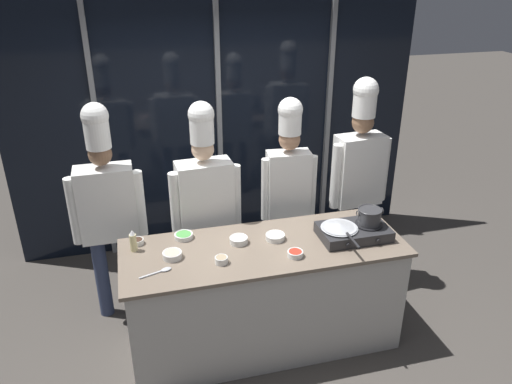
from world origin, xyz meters
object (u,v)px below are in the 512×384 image
(prep_bowl_onion, at_px, (239,240))
(chef_sous, at_px, (205,198))
(squeeze_bottle_oil, at_px, (133,241))
(prep_bowl_bean_sprouts, at_px, (275,236))
(prep_bowl_soy_glaze, at_px, (138,241))
(prep_bowl_mushrooms, at_px, (221,260))
(stock_pot, at_px, (369,216))
(serving_spoon_slotted, at_px, (162,271))
(chef_pastry, at_px, (359,169))
(frying_pan, at_px, (340,226))
(prep_bowl_chili_flakes, at_px, (295,253))
(chef_head, at_px, (107,204))
(prep_bowl_shrimp, at_px, (172,255))
(chef_line, at_px, (288,182))
(portable_stove, at_px, (354,232))
(prep_bowl_scallions, at_px, (184,235))

(prep_bowl_onion, height_order, chef_sous, chef_sous)
(squeeze_bottle_oil, xyz_separation_m, prep_bowl_bean_sprouts, (1.09, -0.11, -0.06))
(prep_bowl_soy_glaze, bearing_deg, prep_bowl_mushrooms, -36.43)
(stock_pot, bearing_deg, squeeze_bottle_oil, 172.83)
(serving_spoon_slotted, xyz_separation_m, chef_pastry, (1.91, 0.87, 0.24))
(frying_pan, height_order, chef_pastry, chef_pastry)
(prep_bowl_chili_flakes, bearing_deg, stock_pot, 13.12)
(prep_bowl_mushrooms, relative_size, prep_bowl_onion, 0.68)
(squeeze_bottle_oil, xyz_separation_m, chef_head, (-0.18, 0.52, 0.09))
(prep_bowl_soy_glaze, relative_size, prep_bowl_chili_flakes, 0.81)
(prep_bowl_shrimp, height_order, prep_bowl_bean_sprouts, prep_bowl_shrimp)
(stock_pot, distance_m, serving_spoon_slotted, 1.66)
(prep_bowl_chili_flakes, xyz_separation_m, chef_pastry, (0.92, 0.92, 0.22))
(chef_head, bearing_deg, prep_bowl_bean_sprouts, 152.67)
(prep_bowl_soy_glaze, relative_size, chef_line, 0.05)
(portable_stove, xyz_separation_m, prep_bowl_shrimp, (-1.43, 0.05, -0.02))
(prep_bowl_chili_flakes, bearing_deg, prep_bowl_bean_sprouts, 104.95)
(portable_stove, xyz_separation_m, prep_bowl_bean_sprouts, (-0.61, 0.12, -0.02))
(squeeze_bottle_oil, height_order, chef_pastry, chef_pastry)
(portable_stove, bearing_deg, squeeze_bottle_oil, 172.30)
(chef_pastry, bearing_deg, chef_head, -5.08)
(frying_pan, bearing_deg, prep_bowl_shrimp, 177.48)
(squeeze_bottle_oil, xyz_separation_m, prep_bowl_shrimp, (0.27, -0.18, -0.05))
(prep_bowl_chili_flakes, height_order, prep_bowl_scallions, prep_bowl_chili_flakes)
(squeeze_bottle_oil, distance_m, chef_sous, 0.77)
(frying_pan, relative_size, serving_spoon_slotted, 2.13)
(chef_head, height_order, chef_pastry, chef_pastry)
(frying_pan, distance_m, prep_bowl_chili_flakes, 0.45)
(serving_spoon_slotted, bearing_deg, prep_bowl_shrimp, 60.12)
(prep_bowl_onion, distance_m, chef_line, 0.85)
(prep_bowl_soy_glaze, distance_m, prep_bowl_bean_sprouts, 1.08)
(serving_spoon_slotted, bearing_deg, chef_head, 112.91)
(prep_bowl_scallions, bearing_deg, portable_stove, -13.84)
(prep_bowl_shrimp, bearing_deg, prep_bowl_soy_glaze, 131.84)
(prep_bowl_onion, bearing_deg, prep_bowl_chili_flakes, -38.93)
(prep_bowl_bean_sprouts, bearing_deg, prep_bowl_shrimp, -175.23)
(prep_bowl_soy_glaze, bearing_deg, squeeze_bottle_oil, -108.52)
(serving_spoon_slotted, height_order, chef_head, chef_head)
(prep_bowl_soy_glaze, distance_m, prep_bowl_onion, 0.79)
(prep_bowl_scallions, xyz_separation_m, prep_bowl_mushrooms, (0.22, -0.43, 0.01))
(prep_bowl_bean_sprouts, distance_m, chef_pastry, 1.20)
(prep_bowl_onion, xyz_separation_m, chef_line, (0.59, 0.59, 0.17))
(prep_bowl_shrimp, relative_size, chef_line, 0.08)
(chef_pastry, bearing_deg, squeeze_bottle_oil, 8.99)
(prep_bowl_soy_glaze, relative_size, serving_spoon_slotted, 0.41)
(squeeze_bottle_oil, bearing_deg, serving_spoon_slotted, -62.10)
(serving_spoon_slotted, distance_m, chef_pastry, 2.11)
(squeeze_bottle_oil, xyz_separation_m, chef_line, (1.39, 0.50, 0.12))
(chef_sous, bearing_deg, prep_bowl_mushrooms, 85.02)
(prep_bowl_shrimp, distance_m, prep_bowl_scallions, 0.30)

